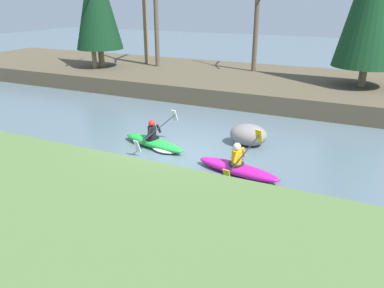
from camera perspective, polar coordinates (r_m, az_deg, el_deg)
name	(u,v)px	position (r m, az deg, el deg)	size (l,w,h in m)	color
ground_plane	(176,155)	(12.68, -2.39, -1.76)	(90.00, 90.00, 0.00)	slate
riverbank_near	(59,229)	(8.61, -19.60, -12.15)	(44.00, 6.33, 0.79)	#56753D
riverbank_far	(259,84)	(21.78, 10.20, 9.00)	(44.00, 8.57, 0.87)	brown
bare_tree_upstream	(92,25)	(24.38, -14.99, 17.13)	(3.06, 3.02, 5.50)	#7A664C
bare_tree_mid_upstream	(146,18)	(25.55, -7.04, 18.51)	(3.40, 3.36, 6.15)	#7A664C
bare_tree_mid_downstream	(157,5)	(24.49, -5.37, 20.36)	(4.32, 4.26, 7.90)	brown
bare_tree_downstream	(257,27)	(23.00, 9.82, 17.15)	(2.99, 2.96, 5.37)	brown
kayaker_lead	(238,168)	(11.34, 7.07, -3.60)	(2.79, 2.06, 1.20)	#C61999
kayaker_middle	(156,143)	(13.30, -5.53, 0.20)	(2.78, 2.05, 1.20)	green
boulder_midstream	(248,135)	(13.63, 8.59, 1.42)	(1.35, 1.06, 0.77)	gray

